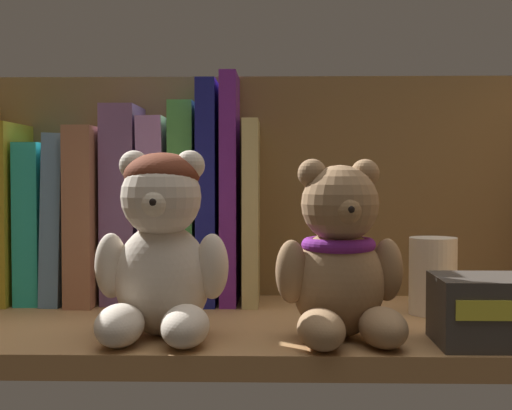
% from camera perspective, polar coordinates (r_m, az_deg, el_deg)
% --- Properties ---
extents(shelf_board, '(0.66, 0.29, 0.02)m').
position_cam_1_polar(shelf_board, '(0.72, -0.61, -9.37)').
color(shelf_board, '#9E7042').
rests_on(shelf_board, ground).
extents(shelf_back_panel, '(0.69, 0.01, 0.27)m').
position_cam_1_polar(shelf_back_panel, '(0.86, -0.25, 0.73)').
color(shelf_back_panel, brown).
rests_on(shelf_back_panel, ground).
extents(book_1, '(0.03, 0.13, 0.19)m').
position_cam_1_polar(book_1, '(0.87, -17.98, -0.53)').
color(book_1, '#AF9924').
rests_on(book_1, shelf_board).
extents(book_2, '(0.03, 0.11, 0.17)m').
position_cam_1_polar(book_2, '(0.86, -15.85, -1.24)').
color(book_2, '#2ABDAC').
rests_on(book_2, shelf_board).
extents(book_3, '(0.03, 0.12, 0.18)m').
position_cam_1_polar(book_3, '(0.85, -14.09, -0.94)').
color(book_3, '#5F8BB3').
rests_on(book_3, shelf_board).
extents(book_4, '(0.03, 0.14, 0.19)m').
position_cam_1_polar(book_4, '(0.85, -12.22, -0.70)').
color(book_4, '#9E684A').
rests_on(book_4, shelf_board).
extents(book_5, '(0.04, 0.10, 0.21)m').
position_cam_1_polar(book_5, '(0.84, -9.82, 0.09)').
color(book_5, slate).
rests_on(book_5, shelf_board).
extents(book_6, '(0.03, 0.10, 0.20)m').
position_cam_1_polar(book_6, '(0.83, -7.44, -0.34)').
color(book_6, '#B583CC').
rests_on(book_6, shelf_board).
extents(book_7, '(0.03, 0.10, 0.21)m').
position_cam_1_polar(book_7, '(0.83, -5.36, 0.21)').
color(book_7, '#50AB4E').
rests_on(book_7, shelf_board).
extents(book_8, '(0.02, 0.12, 0.23)m').
position_cam_1_polar(book_8, '(0.82, -3.50, 0.96)').
color(book_8, navy).
rests_on(book_8, shelf_board).
extents(book_9, '(0.02, 0.11, 0.24)m').
position_cam_1_polar(book_9, '(0.82, -1.92, 1.22)').
color(book_9, '#6B238D').
rests_on(book_9, shelf_board).
extents(book_10, '(0.02, 0.12, 0.19)m').
position_cam_1_polar(book_10, '(0.82, -0.45, -0.48)').
color(book_10, '#C9BC7A').
rests_on(book_10, shelf_board).
extents(teddy_bear_larger, '(0.11, 0.12, 0.16)m').
position_cam_1_polar(teddy_bear_larger, '(0.64, -7.16, -3.27)').
color(teddy_bear_larger, beige).
rests_on(teddy_bear_larger, shelf_board).
extents(teddy_bear_smaller, '(0.11, 0.12, 0.15)m').
position_cam_1_polar(teddy_bear_smaller, '(0.63, 6.38, -4.32)').
color(teddy_bear_smaller, '#93704C').
rests_on(teddy_bear_smaller, shelf_board).
extents(pillar_candle, '(0.05, 0.05, 0.08)m').
position_cam_1_polar(pillar_candle, '(0.76, 13.13, -5.20)').
color(pillar_candle, silver).
rests_on(pillar_candle, shelf_board).
extents(small_product_box, '(0.10, 0.08, 0.05)m').
position_cam_1_polar(small_product_box, '(0.64, 17.49, -7.56)').
color(small_product_box, '#38332D').
rests_on(small_product_box, shelf_board).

